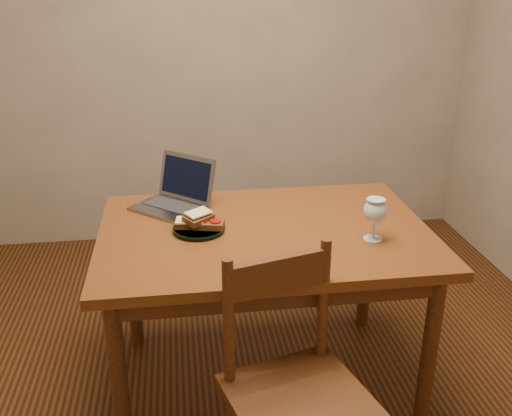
{
  "coord_description": "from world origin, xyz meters",
  "views": [
    {
      "loc": [
        -0.3,
        -2.02,
        1.68
      ],
      "look_at": [
        -0.0,
        0.08,
        0.8
      ],
      "focal_mm": 40.0,
      "sensor_mm": 36.0,
      "label": 1
    }
  ],
  "objects": [
    {
      "name": "floor",
      "position": [
        0.0,
        0.0,
        -0.01
      ],
      "size": [
        3.2,
        3.2,
        0.02
      ],
      "primitive_type": "cube",
      "color": "black",
      "rests_on": "ground"
    },
    {
      "name": "back_wall",
      "position": [
        0.0,
        1.61,
        1.3
      ],
      "size": [
        3.2,
        0.02,
        2.6
      ],
      "primitive_type": "cube",
      "color": "gray",
      "rests_on": "floor"
    },
    {
      "name": "front_wall",
      "position": [
        0.0,
        -1.61,
        1.3
      ],
      "size": [
        3.2,
        0.02,
        2.6
      ],
      "primitive_type": "cube",
      "color": "gray",
      "rests_on": "floor"
    },
    {
      "name": "table",
      "position": [
        0.02,
        0.01,
        0.65
      ],
      "size": [
        1.3,
        0.9,
        0.74
      ],
      "color": "#4B280C",
      "rests_on": "floor"
    },
    {
      "name": "chair",
      "position": [
        0.03,
        -0.6,
        0.49
      ],
      "size": [
        0.51,
        0.5,
        0.45
      ],
      "rotation": [
        0.0,
        0.0,
        0.27
      ],
      "color": "#3A180C",
      "rests_on": "floor"
    },
    {
      "name": "plate",
      "position": [
        -0.24,
        0.02,
        0.75
      ],
      "size": [
        0.21,
        0.21,
        0.02
      ],
      "primitive_type": "cylinder",
      "color": "black",
      "rests_on": "table"
    },
    {
      "name": "sandwich_cheese",
      "position": [
        -0.27,
        0.03,
        0.78
      ],
      "size": [
        0.12,
        0.09,
        0.04
      ],
      "primitive_type": null,
      "rotation": [
        0.0,
        0.0,
        -0.17
      ],
      "color": "#381E0C",
      "rests_on": "plate"
    },
    {
      "name": "sandwich_tomato",
      "position": [
        -0.2,
        0.01,
        0.78
      ],
      "size": [
        0.13,
        0.09,
        0.04
      ],
      "primitive_type": null,
      "rotation": [
        0.0,
        0.0,
        -0.23
      ],
      "color": "#381E0C",
      "rests_on": "plate"
    },
    {
      "name": "sandwich_top",
      "position": [
        -0.24,
        0.03,
        0.8
      ],
      "size": [
        0.13,
        0.13,
        0.04
      ],
      "primitive_type": null,
      "rotation": [
        0.0,
        0.0,
        0.72
      ],
      "color": "#381E0C",
      "rests_on": "plate"
    },
    {
      "name": "milk_glass",
      "position": [
        0.41,
        -0.15,
        0.82
      ],
      "size": [
        0.09,
        0.09,
        0.17
      ],
      "primitive_type": null,
      "color": "white",
      "rests_on": "table"
    },
    {
      "name": "laptop",
      "position": [
        -0.32,
        0.3,
        0.8
      ],
      "size": [
        0.39,
        0.39,
        0.21
      ],
      "rotation": [
        0.0,
        0.0,
        -0.73
      ],
      "color": "slate",
      "rests_on": "table"
    }
  ]
}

